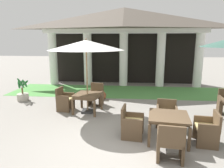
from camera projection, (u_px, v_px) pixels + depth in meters
name	position (u px, v px, depth m)	size (l,w,h in m)	color
ground_plane	(110.00, 155.00, 4.77)	(60.00, 60.00, 0.00)	gray
background_pavilion	(124.00, 28.00, 11.67)	(9.75, 2.67, 4.45)	white
lawn_strip	(122.00, 91.00, 10.74)	(11.55, 2.71, 0.01)	#519347
patio_table_near_foreground	(87.00, 96.00, 7.54)	(1.03, 1.03, 0.71)	brown
patio_umbrella_near_foreground	(86.00, 45.00, 7.15)	(2.68, 2.68, 2.72)	#2D2D2D
patio_chair_near_foreground_north	(96.00, 95.00, 8.47)	(0.64, 0.61, 0.89)	brown
patio_chair_near_foreground_west	(65.00, 100.00, 7.80)	(0.60, 0.63, 0.88)	brown
patio_table_mid_right	(169.00, 118.00, 5.38)	(1.14, 1.14, 0.71)	brown
patio_chair_mid_right_south	(170.00, 143.00, 4.49)	(0.63, 0.56, 0.90)	brown
patio_chair_mid_right_west	(131.00, 123.00, 5.63)	(0.64, 0.66, 0.87)	brown
patio_chair_mid_right_north	(166.00, 114.00, 6.36)	(0.68, 0.58, 0.82)	brown
patio_chair_mid_right_east	(208.00, 129.00, 5.22)	(0.60, 0.69, 0.86)	brown
potted_palm_left_edge	(23.00, 94.00, 9.11)	(0.51, 0.53, 1.06)	#B2AD9E
terracotta_urn	(103.00, 95.00, 9.26)	(0.30, 0.30, 0.45)	brown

